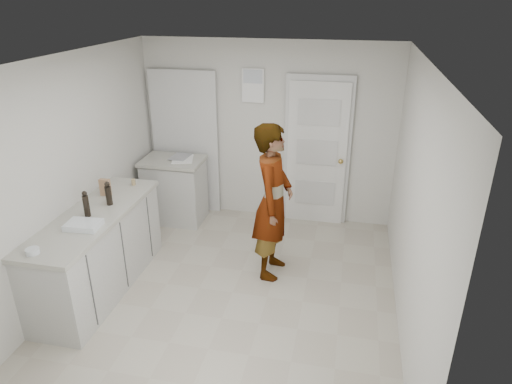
% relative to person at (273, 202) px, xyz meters
% --- Properties ---
extents(ground, '(4.00, 4.00, 0.00)m').
position_rel_person_xyz_m(ground, '(-0.35, -0.52, -0.90)').
color(ground, '#ADA491').
rests_on(ground, ground).
extents(room_shell, '(4.00, 4.00, 4.00)m').
position_rel_person_xyz_m(room_shell, '(-0.52, 1.44, 0.12)').
color(room_shell, beige).
rests_on(room_shell, ground).
extents(main_counter, '(0.64, 1.96, 0.93)m').
position_rel_person_xyz_m(main_counter, '(-1.80, -0.72, -0.48)').
color(main_counter, silver).
rests_on(main_counter, ground).
extents(side_counter, '(0.84, 0.61, 0.93)m').
position_rel_person_xyz_m(side_counter, '(-1.60, 1.03, -0.47)').
color(side_counter, silver).
rests_on(side_counter, ground).
extents(person, '(0.47, 0.68, 1.81)m').
position_rel_person_xyz_m(person, '(0.00, 0.00, 0.00)').
color(person, silver).
rests_on(person, ground).
extents(cake_mix_box, '(0.12, 0.06, 0.20)m').
position_rel_person_xyz_m(cake_mix_box, '(-1.88, -0.26, 0.12)').
color(cake_mix_box, '#A87A54').
rests_on(cake_mix_box, main_counter).
extents(spice_jar, '(0.05, 0.05, 0.07)m').
position_rel_person_xyz_m(spice_jar, '(-1.71, 0.08, 0.06)').
color(spice_jar, tan).
rests_on(spice_jar, main_counter).
extents(oil_cruet_a, '(0.07, 0.07, 0.27)m').
position_rel_person_xyz_m(oil_cruet_a, '(-1.72, -0.48, 0.15)').
color(oil_cruet_a, black).
rests_on(oil_cruet_a, main_counter).
extents(oil_cruet_b, '(0.06, 0.06, 0.28)m').
position_rel_person_xyz_m(oil_cruet_b, '(-1.80, -0.78, 0.16)').
color(oil_cruet_b, black).
rests_on(oil_cruet_b, main_counter).
extents(baking_dish, '(0.34, 0.25, 0.06)m').
position_rel_person_xyz_m(baking_dish, '(-1.71, -1.02, 0.05)').
color(baking_dish, silver).
rests_on(baking_dish, main_counter).
extents(egg_bowl, '(0.12, 0.12, 0.05)m').
position_rel_person_xyz_m(egg_bowl, '(-1.89, -1.55, 0.05)').
color(egg_bowl, silver).
rests_on(egg_bowl, main_counter).
extents(papers, '(0.36, 0.41, 0.01)m').
position_rel_person_xyz_m(papers, '(-1.46, 1.06, 0.03)').
color(papers, white).
rests_on(papers, side_counter).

